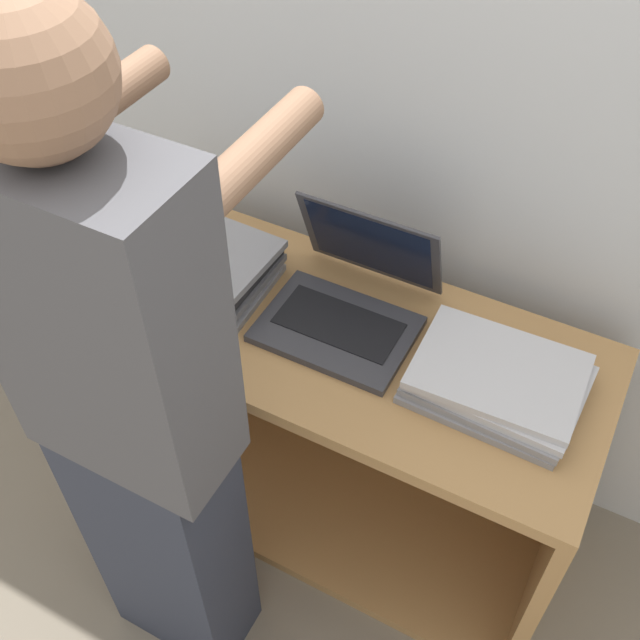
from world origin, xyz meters
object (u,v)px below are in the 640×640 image
object	(u,v)px
laptop_open	(348,301)
person	(137,426)
laptop_stack_left	(198,262)
laptop_stack_right	(497,381)

from	to	relation	value
laptop_open	person	size ratio (longest dim) A/B	0.21
laptop_open	laptop_stack_left	xyz separation A→B (m)	(-0.39, -0.06, 0.00)
laptop_open	person	bearing A→B (deg)	-108.06
laptop_stack_left	laptop_stack_right	world-z (taller)	laptop_stack_left
laptop_open	person	distance (m)	0.60
laptop_stack_left	laptop_open	bearing A→B (deg)	8.06
laptop_open	laptop_stack_left	distance (m)	0.40
laptop_stack_right	person	distance (m)	0.77
laptop_stack_left	laptop_stack_right	xyz separation A→B (m)	(0.79, -0.00, -0.02)
laptop_stack_left	laptop_stack_right	size ratio (longest dim) A/B	1.01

